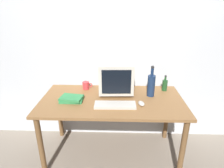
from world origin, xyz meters
name	(u,v)px	position (x,y,z in m)	size (l,w,h in m)	color
ground_plane	(112,153)	(0.00, 0.00, 0.00)	(6.00, 6.00, 0.00)	gray
back_wall	(113,45)	(0.00, 0.45, 1.25)	(4.00, 0.08, 2.50)	silver
desk	(112,106)	(0.00, 0.00, 0.65)	(1.55, 0.78, 0.74)	olive
crt_monitor	(116,77)	(0.04, 0.20, 0.93)	(0.40, 0.40, 0.37)	beige
keyboard	(115,105)	(0.04, -0.15, 0.75)	(0.42, 0.15, 0.02)	beige
computer_mouse	(141,103)	(0.31, -0.12, 0.76)	(0.06, 0.10, 0.04)	beige
bottle_tall	(151,85)	(0.43, 0.11, 0.87)	(0.09, 0.09, 0.35)	navy
bottle_short	(165,85)	(0.62, 0.26, 0.81)	(0.06, 0.06, 0.20)	#1E4C23
book_stack	(71,99)	(-0.43, -0.06, 0.76)	(0.25, 0.20, 0.05)	#33894C
mug	(86,85)	(-0.33, 0.28, 0.78)	(0.12, 0.08, 0.09)	#CC383D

